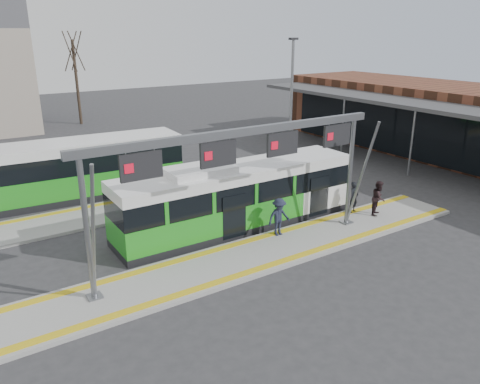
% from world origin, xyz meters
% --- Properties ---
extents(ground, '(120.00, 120.00, 0.00)m').
position_xyz_m(ground, '(0.00, 0.00, 0.00)').
color(ground, '#2D2D30').
rests_on(ground, ground).
extents(platform_main, '(22.00, 3.00, 0.15)m').
position_xyz_m(platform_main, '(0.00, 0.00, 0.07)').
color(platform_main, gray).
rests_on(platform_main, ground).
extents(platform_second, '(20.00, 3.00, 0.15)m').
position_xyz_m(platform_second, '(-4.00, 8.00, 0.07)').
color(platform_second, gray).
rests_on(platform_second, ground).
extents(tactile_main, '(22.00, 2.65, 0.02)m').
position_xyz_m(tactile_main, '(0.00, 0.00, 0.16)').
color(tactile_main, gold).
rests_on(tactile_main, platform_main).
extents(tactile_second, '(20.00, 0.35, 0.02)m').
position_xyz_m(tactile_second, '(-4.00, 9.15, 0.16)').
color(tactile_second, gold).
rests_on(tactile_second, platform_second).
extents(gantry, '(13.00, 1.68, 5.20)m').
position_xyz_m(gantry, '(-0.35, 0.25, 4.30)').
color(gantry, slate).
rests_on(gantry, platform_main).
extents(station_building, '(11.50, 32.00, 5.00)m').
position_xyz_m(station_building, '(21.83, 4.00, 2.53)').
color(station_building, brown).
rests_on(station_building, ground).
extents(hero_bus, '(11.81, 2.58, 3.24)m').
position_xyz_m(hero_bus, '(1.11, 3.05, 1.48)').
color(hero_bus, black).
rests_on(hero_bus, ground).
extents(bg_bus_green, '(12.86, 3.45, 3.18)m').
position_xyz_m(bg_bus_green, '(-4.63, 11.44, 1.57)').
color(bg_bus_green, black).
rests_on(bg_bus_green, ground).
extents(passenger_a, '(0.63, 0.47, 1.59)m').
position_xyz_m(passenger_a, '(6.77, 1.10, 0.94)').
color(passenger_a, black).
rests_on(passenger_a, platform_main).
extents(passenger_b, '(1.05, 0.98, 1.72)m').
position_xyz_m(passenger_b, '(7.58, 0.23, 1.01)').
color(passenger_b, black).
rests_on(passenger_b, platform_main).
extents(passenger_c, '(1.14, 0.69, 1.72)m').
position_xyz_m(passenger_c, '(1.95, 0.96, 1.01)').
color(passenger_c, '#1C2032').
rests_on(passenger_c, platform_main).
extents(tree_mid, '(1.40, 1.40, 9.11)m').
position_xyz_m(tree_mid, '(2.19, 33.36, 6.91)').
color(tree_mid, '#382B21').
rests_on(tree_mid, ground).
extents(lamp_east, '(0.50, 0.25, 8.44)m').
position_xyz_m(lamp_east, '(7.12, 6.66, 4.46)').
color(lamp_east, slate).
rests_on(lamp_east, ground).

